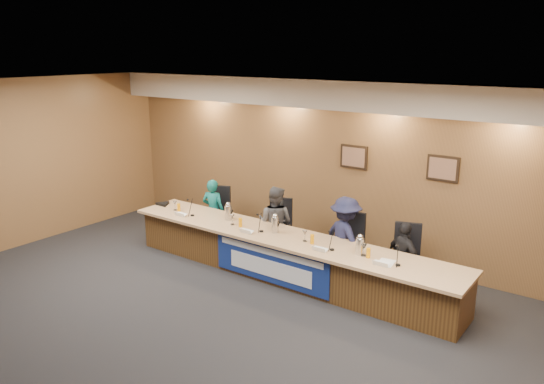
{
  "coord_description": "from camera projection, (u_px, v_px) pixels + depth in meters",
  "views": [
    {
      "loc": [
        4.68,
        -4.37,
        3.71
      ],
      "look_at": [
        -0.48,
        2.7,
        1.34
      ],
      "focal_mm": 35.0,
      "sensor_mm": 36.0,
      "label": 1
    }
  ],
  "objects": [
    {
      "name": "nameplate_d",
      "position": [
        380.0,
        263.0,
        7.45
      ],
      "size": [
        0.24,
        0.08,
        0.1
      ],
      "primitive_type": "cube",
      "rotation": [
        0.31,
        0.0,
        0.0
      ],
      "color": "white",
      "rests_on": "dais_top"
    },
    {
      "name": "speakerphone",
      "position": [
        163.0,
        204.0,
        10.36
      ],
      "size": [
        0.32,
        0.32,
        0.05
      ],
      "primitive_type": "cylinder",
      "color": "black",
      "rests_on": "dais_top"
    },
    {
      "name": "paper_stack",
      "position": [
        386.0,
        263.0,
        7.58
      ],
      "size": [
        0.26,
        0.33,
        0.01
      ],
      "primitive_type": "cube",
      "rotation": [
        0.0,
        0.0,
        0.14
      ],
      "color": "white",
      "rests_on": "dais_top"
    },
    {
      "name": "juice_glass_d",
      "position": [
        368.0,
        253.0,
        7.74
      ],
      "size": [
        0.06,
        0.06,
        0.15
      ],
      "primitive_type": "cylinder",
      "color": "#FF9F04",
      "rests_on": "dais_top"
    },
    {
      "name": "microphone_a",
      "position": [
        192.0,
        215.0,
        9.71
      ],
      "size": [
        0.07,
        0.07,
        0.02
      ],
      "primitive_type": "cylinder",
      "color": "black",
      "rests_on": "dais_top"
    },
    {
      "name": "water_glass_c",
      "position": [
        305.0,
        236.0,
        8.41
      ],
      "size": [
        0.08,
        0.08,
        0.18
      ],
      "primitive_type": "cylinder",
      "color": "silver",
      "rests_on": "dais_top"
    },
    {
      "name": "nameplate_a",
      "position": [
        179.0,
        214.0,
        9.67
      ],
      "size": [
        0.24,
        0.08,
        0.1
      ],
      "primitive_type": "cube",
      "rotation": [
        0.31,
        0.0,
        0.0
      ],
      "color": "white",
      "rests_on": "dais_top"
    },
    {
      "name": "ceiling",
      "position": [
        170.0,
        94.0,
        6.21
      ],
      "size": [
        10.0,
        8.0,
        0.04
      ],
      "primitive_type": "cube",
      "color": "silver",
      "rests_on": "wall_back"
    },
    {
      "name": "juice_glass_a",
      "position": [
        179.0,
        208.0,
        9.96
      ],
      "size": [
        0.06,
        0.06,
        0.15
      ],
      "primitive_type": "cylinder",
      "color": "#FF9F04",
      "rests_on": "dais_top"
    },
    {
      "name": "office_chair_d",
      "position": [
        406.0,
        263.0,
        8.26
      ],
      "size": [
        0.61,
        0.61,
        0.08
      ],
      "primitive_type": "cube",
      "rotation": [
        0.0,
        0.0,
        0.35
      ],
      "color": "black",
      "rests_on": "floor"
    },
    {
      "name": "office_chair_c",
      "position": [
        348.0,
        249.0,
        8.84
      ],
      "size": [
        0.53,
        0.53,
        0.08
      ],
      "primitive_type": "cube",
      "rotation": [
        0.0,
        0.0,
        0.11
      ],
      "color": "black",
      "rests_on": "floor"
    },
    {
      "name": "dais_body",
      "position": [
        285.0,
        257.0,
        8.83
      ],
      "size": [
        6.0,
        0.8,
        0.7
      ],
      "primitive_type": "cube",
      "color": "#4B3016",
      "rests_on": "floor"
    },
    {
      "name": "banner",
      "position": [
        270.0,
        264.0,
        8.5
      ],
      "size": [
        2.2,
        0.02,
        0.65
      ],
      "primitive_type": "cube",
      "color": "navy",
      "rests_on": "dais_body"
    },
    {
      "name": "carafe_right",
      "position": [
        360.0,
        246.0,
        7.86
      ],
      "size": [
        0.13,
        0.13,
        0.25
      ],
      "primitive_type": "cylinder",
      "color": "silver",
      "rests_on": "dais_top"
    },
    {
      "name": "wall_photo_left",
      "position": [
        354.0,
        157.0,
        9.43
      ],
      "size": [
        0.52,
        0.04,
        0.42
      ],
      "primitive_type": "cube",
      "color": "black",
      "rests_on": "wall_back"
    },
    {
      "name": "dais_top",
      "position": [
        283.0,
        237.0,
        8.69
      ],
      "size": [
        6.1,
        0.95,
        0.05
      ],
      "primitive_type": "cube",
      "color": "tan",
      "rests_on": "dais_body"
    },
    {
      "name": "panelist_a",
      "position": [
        213.0,
        211.0,
        10.39
      ],
      "size": [
        0.52,
        0.41,
        1.27
      ],
      "primitive_type": "imported",
      "rotation": [
        0.0,
        0.0,
        3.39
      ],
      "color": "#0D5A57",
      "rests_on": "floor"
    },
    {
      "name": "office_chair_b",
      "position": [
        278.0,
        232.0,
        9.65
      ],
      "size": [
        0.63,
        0.63,
        0.08
      ],
      "primitive_type": "cube",
      "rotation": [
        0.0,
        0.0,
        0.4
      ],
      "color": "black",
      "rests_on": "floor"
    },
    {
      "name": "juice_glass_b",
      "position": [
        240.0,
        222.0,
        9.11
      ],
      "size": [
        0.06,
        0.06,
        0.15
      ],
      "primitive_type": "cylinder",
      "color": "#FF9F04",
      "rests_on": "dais_top"
    },
    {
      "name": "juice_glass_c",
      "position": [
        312.0,
        239.0,
        8.3
      ],
      "size": [
        0.06,
        0.06,
        0.15
      ],
      "primitive_type": "cylinder",
      "color": "#FF9F04",
      "rests_on": "dais_top"
    },
    {
      "name": "banner_text_lower",
      "position": [
        269.0,
        268.0,
        8.51
      ],
      "size": [
        1.6,
        0.01,
        0.28
      ],
      "primitive_type": "cube",
      "color": "silver",
      "rests_on": "banner"
    },
    {
      "name": "carafe_left",
      "position": [
        228.0,
        213.0,
        9.46
      ],
      "size": [
        0.13,
        0.13,
        0.26
      ],
      "primitive_type": "cylinder",
      "color": "silver",
      "rests_on": "dais_top"
    },
    {
      "name": "nameplate_b",
      "position": [
        245.0,
        231.0,
        8.77
      ],
      "size": [
        0.24,
        0.08,
        0.1
      ],
      "primitive_type": "cube",
      "rotation": [
        0.31,
        0.0,
        0.0
      ],
      "color": "white",
      "rests_on": "dais_top"
    },
    {
      "name": "microphone_d",
      "position": [
        398.0,
        265.0,
        7.48
      ],
      "size": [
        0.07,
        0.07,
        0.02
      ],
      "primitive_type": "cylinder",
      "color": "black",
      "rests_on": "dais_top"
    },
    {
      "name": "panelist_c",
      "position": [
        345.0,
        238.0,
        8.71
      ],
      "size": [
        1.04,
        0.83,
        1.4
      ],
      "primitive_type": "imported",
      "rotation": [
        0.0,
        0.0,
        2.74
      ],
      "color": "#181B39",
      "rests_on": "floor"
    },
    {
      "name": "microphone_c",
      "position": [
        332.0,
        250.0,
        8.05
      ],
      "size": [
        0.07,
        0.07,
        0.02
      ],
      "primitive_type": "cylinder",
      "color": "black",
      "rests_on": "dais_top"
    },
    {
      "name": "soffit",
      "position": [
        330.0,
        94.0,
        9.2
      ],
      "size": [
        10.0,
        0.5,
        0.5
      ],
      "primitive_type": "cube",
      "color": "beige",
      "rests_on": "wall_back"
    },
    {
      "name": "banner_text_upper",
      "position": [
        269.0,
        252.0,
        8.43
      ],
      "size": [
        2.0,
        0.01,
        0.1
      ],
      "primitive_type": "cube",
      "color": "silver",
      "rests_on": "banner"
    },
    {
      "name": "wall_photo_right",
      "position": [
        443.0,
        168.0,
        8.52
      ],
      "size": [
        0.52,
        0.04,
        0.42
      ],
      "primitive_type": "cube",
      "color": "black",
      "rests_on": "wall_back"
    },
    {
      "name": "water_glass_b",
      "position": [
        232.0,
        220.0,
        9.21
      ],
      "size": [
        0.08,
        0.08,
        0.18
      ],
      "primitive_type": "cylinder",
      "color": "silver",
      "rests_on": "dais_top"
    },
    {
      "name": "microphone_b",
      "position": [
        261.0,
        231.0,
        8.86
      ],
      "size": [
        0.07,
        0.07,
        0.02
      ],
      "primitive_type": "cylinder",
      "color": "black",
      "rests_on": "dais_top"
    },
    {
      "name": "water_glass_d",
      "position": [
        364.0,
        250.0,
        7.81
      ],
      "size": [
        0.08,
        0.08,
        0.18
      ],
      "primitive_type": "cylinder",
      "color": "silver",
      "rests_on": "dais_top"
    },
    {
      "name": "panelist_b",
      "position": [
        275.0,
        223.0,
        9.52
      ],
      "size": [
        0.75,
        0.63,
        1.36
      ],
      "primitive_type": "imported",
      "rotation": [
        0.0,
        0.0,
        3.33
      ],
      "color": "#454549",
      "rests_on": "floor"
    },
    {
      "name": "wall_back",
      "position": [
        335.0,
        167.0,
        9.75
      ],
      "size": [
        10.0,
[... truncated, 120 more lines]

